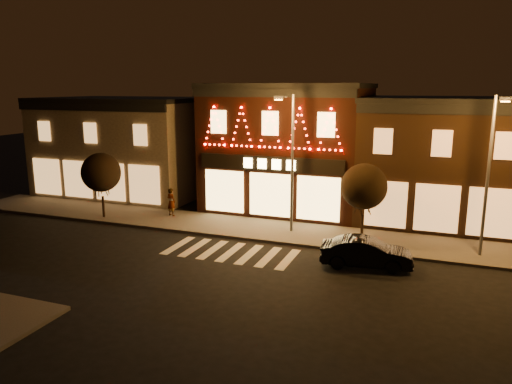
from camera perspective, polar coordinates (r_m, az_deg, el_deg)
The scene contains 11 objects.
ground at distance 21.16m, azimuth -7.37°, elevation -10.37°, with size 120.00×120.00×0.00m, color black.
sidewalk_far at distance 27.42m, azimuth 4.24°, elevation -4.79°, with size 44.00×4.00×0.15m, color #47423D.
building_left at distance 38.59m, azimuth -14.94°, elevation 5.26°, with size 12.20×8.28×7.30m.
building_pulp at distance 32.75m, azimuth 3.96°, elevation 5.34°, with size 10.20×8.34×8.30m.
building_right_a at distance 31.47m, azimuth 20.79°, elevation 3.54°, with size 9.20×8.28×7.50m.
streetlamp_mid at distance 26.39m, azimuth 4.06°, elevation 4.57°, with size 0.68×1.73×7.55m.
streetlamp_right at distance 24.80m, azimuth 25.80°, elevation 2.93°, with size 0.57×1.74×7.60m.
tree_left at distance 31.23m, azimuth -17.73°, elevation 2.20°, with size 2.40×2.40×4.01m.
tree_right at distance 26.03m, azimuth 12.56°, elevation 0.62°, with size 2.42×2.42×4.05m.
dark_sedan at distance 22.93m, azimuth 12.79°, elevation -6.96°, with size 1.44×4.12×1.36m, color black.
pedestrian at distance 30.90m, azimuth -9.92°, elevation -1.16°, with size 0.64×0.42×1.76m, color gray.
Camera 1 is at (9.32, -17.17, 8.12)m, focal length 34.08 mm.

